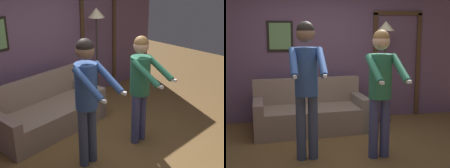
{
  "view_description": "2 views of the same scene",
  "coord_description": "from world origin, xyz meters",
  "views": [
    {
      "loc": [
        -2.83,
        -2.77,
        2.72
      ],
      "look_at": [
        0.14,
        0.22,
        1.04
      ],
      "focal_mm": 50.0,
      "sensor_mm": 36.0,
      "label": 1
    },
    {
      "loc": [
        -0.75,
        -3.83,
        1.7
      ],
      "look_at": [
        -0.03,
        -0.01,
        1.04
      ],
      "focal_mm": 50.0,
      "sensor_mm": 36.0,
      "label": 2
    }
  ],
  "objects": [
    {
      "name": "couch",
      "position": [
        -0.25,
        1.37,
        0.28
      ],
      "size": [
        1.95,
        0.98,
        0.87
      ],
      "color": "gray",
      "rests_on": "ground_plane"
    },
    {
      "name": "ground_plane",
      "position": [
        0.0,
        0.0,
        0.0
      ],
      "size": [
        12.0,
        12.0,
        0.0
      ],
      "primitive_type": "plane",
      "color": "brown"
    },
    {
      "name": "back_wall_assembly",
      "position": [
        0.02,
        2.06,
        1.3
      ],
      "size": [
        6.4,
        0.1,
        2.6
      ],
      "color": "#6A4C66",
      "rests_on": "ground_plane"
    },
    {
      "name": "person_standing_left",
      "position": [
        -0.41,
        0.12,
        1.12
      ],
      "size": [
        0.43,
        0.7,
        1.82
      ],
      "color": "#394362",
      "rests_on": "ground_plane"
    },
    {
      "name": "person_standing_right",
      "position": [
        0.55,
        0.01,
        1.04
      ],
      "size": [
        0.45,
        0.68,
        1.72
      ],
      "color": "#3B4071",
      "rests_on": "ground_plane"
    },
    {
      "name": "torchiere_lamp",
      "position": [
        1.19,
        1.7,
        1.55
      ],
      "size": [
        0.32,
        0.32,
        1.88
      ],
      "color": "#332D28",
      "rests_on": "ground_plane"
    }
  ]
}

